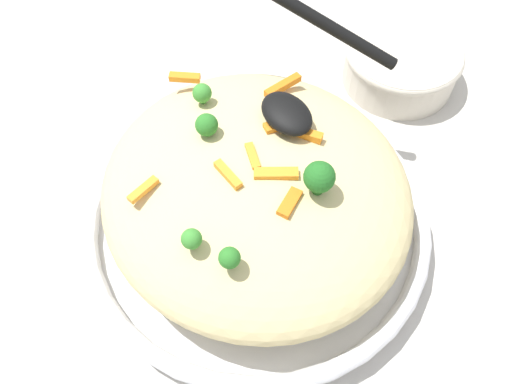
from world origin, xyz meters
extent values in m
plane|color=beige|center=(0.00, 0.00, 0.00)|extent=(2.40, 2.40, 0.00)
cylinder|color=silver|center=(0.00, 0.00, 0.01)|extent=(0.32, 0.32, 0.02)
torus|color=silver|center=(0.00, 0.00, 0.03)|extent=(0.35, 0.35, 0.02)
torus|color=black|center=(0.00, 0.00, 0.03)|extent=(0.34, 0.34, 0.00)
ellipsoid|color=#DBC689|center=(0.00, 0.00, 0.07)|extent=(0.30, 0.28, 0.09)
cube|color=orange|center=(0.02, 0.01, 0.12)|extent=(0.03, 0.04, 0.01)
cube|color=orange|center=(-0.07, 0.07, 0.11)|extent=(0.01, 0.04, 0.01)
cube|color=orange|center=(-0.13, 0.00, 0.11)|extent=(0.03, 0.03, 0.01)
cube|color=orange|center=(0.00, 0.05, 0.12)|extent=(0.03, 0.02, 0.01)
cube|color=orange|center=(0.00, -0.03, 0.12)|extent=(0.03, 0.01, 0.01)
cube|color=orange|center=(-0.01, 0.00, 0.12)|extent=(0.03, 0.02, 0.01)
cube|color=orange|center=(-0.02, 0.05, 0.12)|extent=(0.02, 0.04, 0.01)
cube|color=orange|center=(-0.03, -0.09, 0.11)|extent=(0.01, 0.03, 0.01)
cube|color=orange|center=(0.05, 0.00, 0.12)|extent=(0.02, 0.03, 0.01)
cylinder|color=#377928|center=(-0.09, 0.00, 0.11)|extent=(0.01, 0.01, 0.01)
sphere|color=#3D8E33|center=(-0.09, 0.00, 0.12)|extent=(0.02, 0.02, 0.02)
cylinder|color=#377928|center=(0.04, -0.08, 0.11)|extent=(0.01, 0.01, 0.01)
sphere|color=#3D8E33|center=(0.04, -0.08, 0.12)|extent=(0.02, 0.02, 0.02)
cylinder|color=#296820|center=(0.07, -0.07, 0.11)|extent=(0.01, 0.01, 0.01)
sphere|color=#2D7A28|center=(0.07, -0.07, 0.12)|extent=(0.02, 0.02, 0.02)
cylinder|color=#205B1C|center=(0.05, 0.03, 0.12)|extent=(0.01, 0.01, 0.01)
sphere|color=#236B23|center=(0.05, 0.03, 0.14)|extent=(0.03, 0.03, 0.03)
cylinder|color=#296820|center=(-0.05, -0.02, 0.12)|extent=(0.01, 0.01, 0.01)
sphere|color=#2D7A28|center=(-0.05, -0.02, 0.13)|extent=(0.02, 0.02, 0.02)
ellipsoid|color=black|center=(-0.02, 0.05, 0.13)|extent=(0.06, 0.04, 0.02)
cylinder|color=black|center=(-0.08, 0.11, 0.17)|extent=(0.14, 0.13, 0.09)
cylinder|color=beige|center=(-0.09, 0.27, 0.03)|extent=(0.14, 0.14, 0.05)
torus|color=beige|center=(-0.09, 0.27, 0.05)|extent=(0.14, 0.14, 0.01)
camera|label=1|loc=(0.23, -0.15, 0.48)|focal=37.44mm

